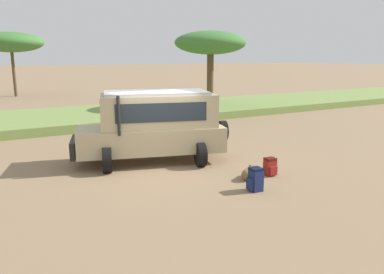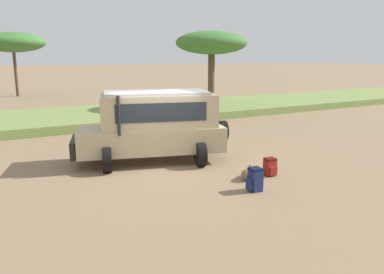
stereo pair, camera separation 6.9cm
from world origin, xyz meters
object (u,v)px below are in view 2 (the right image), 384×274
Objects in this scene: backpack_cluster_center at (270,167)px; acacia_tree_centre_back at (212,44)px; safari_vehicle at (154,125)px; acacia_tree_left_mid at (13,42)px; backpack_beside_front_wheel at (255,180)px; duffel_bag_low_black_case at (249,173)px.

acacia_tree_centre_back is (5.28, 11.93, 4.11)m from backpack_cluster_center.
safari_vehicle is at bearing -131.60° from acacia_tree_centre_back.
safari_vehicle is 26.64m from acacia_tree_left_mid.
backpack_beside_front_wheel is at bearing -73.74° from safari_vehicle.
backpack_beside_front_wheel is 1.18× the size of backpack_cluster_center.
backpack_beside_front_wheel is 0.11× the size of acacia_tree_left_mid.
duffel_bag_low_black_case is at bearing -82.28° from acacia_tree_left_mid.
acacia_tree_centre_back reaches higher than duffel_bag_low_black_case.
backpack_cluster_center is at bearing -4.51° from duffel_bag_low_black_case.
backpack_cluster_center is (1.26, 0.85, -0.05)m from backpack_beside_front_wheel.
acacia_tree_centre_back is (6.03, 11.87, 4.20)m from duffel_bag_low_black_case.
backpack_beside_front_wheel is 1.06m from duffel_bag_low_black_case.
backpack_cluster_center is at bearing -80.87° from acacia_tree_left_mid.
backpack_cluster_center is at bearing -113.88° from acacia_tree_centre_back.
duffel_bag_low_black_case is at bearing 175.49° from backpack_cluster_center.
acacia_tree_left_mid reaches higher than acacia_tree_centre_back.
backpack_beside_front_wheel is at bearing -83.47° from acacia_tree_left_mid.
acacia_tree_left_mid reaches higher than backpack_cluster_center.
duffel_bag_low_black_case is 0.13× the size of acacia_tree_left_mid.
backpack_cluster_center is (2.45, -3.22, -1.03)m from safari_vehicle.
acacia_tree_centre_back reaches higher than backpack_beside_front_wheel.
acacia_tree_centre_back is at bearing -60.33° from acacia_tree_left_mid.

